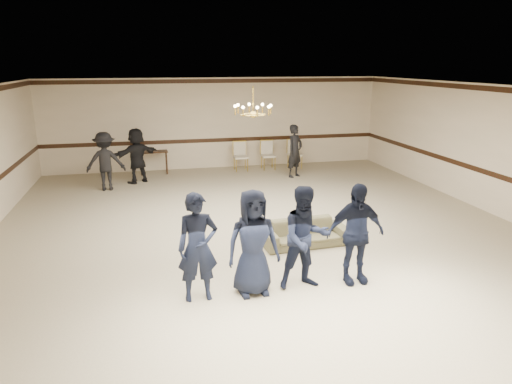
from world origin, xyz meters
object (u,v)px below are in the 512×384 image
adult_mid (137,156)px  banquet_chair_right (295,154)px  boy_a (198,247)px  settee (305,233)px  chandelier (253,100)px  boy_b (253,243)px  banquet_chair_left (241,157)px  adult_left (105,161)px  console_table (154,162)px  boy_c (305,238)px  banquet_chair_mid (268,155)px  boy_d (355,234)px  adult_right (295,151)px

adult_mid → banquet_chair_right: 5.61m
boy_a → settee: 3.09m
chandelier → boy_b: size_ratio=0.53×
banquet_chair_left → adult_mid: bearing=-165.0°
settee → adult_left: (-4.37, 5.52, 0.61)m
adult_left → console_table: size_ratio=1.84×
banquet_chair_left → boy_c: bearing=-93.7°
banquet_chair_mid → banquet_chair_right: size_ratio=1.00×
boy_a → settee: boy_a is taller
banquet_chair_mid → banquet_chair_right: 1.00m
settee → banquet_chair_right: (2.05, 7.12, 0.24)m
boy_d → adult_left: (-4.64, 7.33, -0.02)m
adult_right → banquet_chair_left: (-1.57, 1.30, -0.37)m
chandelier → settee: size_ratio=0.52×
adult_left → adult_mid: size_ratio=1.00×
adult_right → boy_a: bearing=-151.6°
console_table → boy_b: bearing=-83.5°
settee → adult_left: size_ratio=1.03×
boy_c → adult_left: 8.23m
adult_mid → chandelier: bearing=90.9°
adult_mid → banquet_chair_left: adult_mid is taller
boy_b → banquet_chair_left: (1.58, 8.93, -0.39)m
chandelier → adult_right: 5.00m
chandelier → boy_c: (0.06, -3.68, -1.98)m
boy_c → banquet_chair_left: bearing=84.0°
adult_left → adult_right: (6.00, 0.30, 0.00)m
adult_right → banquet_chair_mid: adult_right is taller
adult_mid → banquet_chair_mid: 4.63m
banquet_chair_left → settee: bearing=-89.8°
chandelier → settee: bearing=-69.7°
boy_d → adult_mid: bearing=114.9°
adult_mid → adult_left: bearing=6.2°
adult_left → banquet_chair_left: 4.72m
settee → adult_right: (1.63, 5.82, 0.61)m
boy_a → banquet_chair_mid: (3.48, 8.93, -0.39)m
chandelier → banquet_chair_right: chandelier is taller
settee → banquet_chair_right: bearing=70.3°
adult_left → adult_right: bearing=-177.0°
banquet_chair_right → console_table: bearing=179.0°
boy_b → chandelier: bearing=73.5°
boy_b → settee: bearing=46.1°
boy_d → settee: boy_d is taller
chandelier → banquet_chair_left: bearing=81.9°
boy_c → banquet_chair_mid: (1.68, 8.93, -0.39)m
settee → banquet_chair_mid: bearing=78.0°
boy_d → adult_left: size_ratio=1.02×
settee → adult_left: bearing=124.8°
banquet_chair_mid → banquet_chair_left: bearing=-179.3°
console_table → boy_a: bearing=-89.1°
banquet_chair_left → console_table: bearing=176.9°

